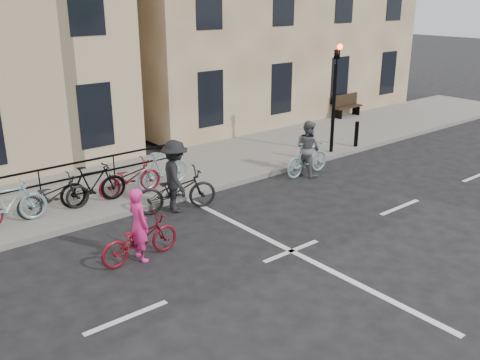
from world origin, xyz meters
TOP-DOWN VIEW (x-y plane):
  - ground at (0.00, 0.00)m, footprint 120.00×120.00m
  - sidewalk at (-4.00, 6.00)m, footprint 46.00×4.00m
  - traffic_light at (6.20, 4.34)m, footprint 0.18×0.30m
  - bollard_east at (5.00, 4.25)m, footprint 0.14×0.14m
  - bollard_west at (7.40, 4.25)m, footprint 0.14×0.14m
  - bench at (11.00, 7.73)m, footprint 1.60×0.41m
  - parked_bikes at (-3.87, 5.04)m, footprint 9.35×1.23m
  - cyclist_pink at (-2.72, 1.77)m, footprint 1.82×0.68m
  - cyclist_grey at (4.04, 3.42)m, footprint 1.79×0.86m
  - cyclist_dark at (-0.67, 3.54)m, footprint 2.23×1.36m

SIDE VIEW (x-z plane):
  - ground at x=0.00m, z-range 0.00..0.00m
  - sidewalk at x=-4.00m, z-range 0.00..0.15m
  - cyclist_pink at x=-2.72m, z-range -0.25..1.36m
  - bollard_east at x=5.00m, z-range 0.15..1.05m
  - bollard_west at x=7.40m, z-range 0.15..1.05m
  - parked_bikes at x=-3.87m, z-range 0.12..1.17m
  - bench at x=11.00m, z-range 0.19..1.16m
  - cyclist_grey at x=4.04m, z-range -0.16..1.56m
  - cyclist_dark at x=-0.67m, z-range -0.20..1.68m
  - traffic_light at x=6.20m, z-range 0.50..4.40m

